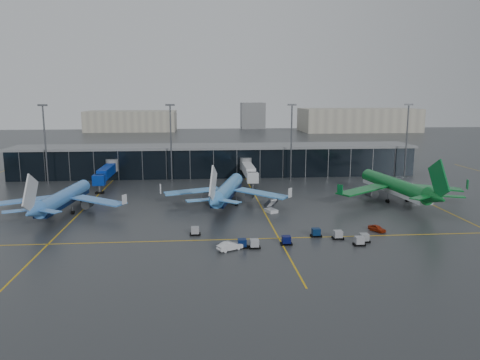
{
  "coord_description": "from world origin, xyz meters",
  "views": [
    {
      "loc": [
        -5.44,
        -104.27,
        28.28
      ],
      "look_at": [
        5.0,
        18.0,
        6.0
      ],
      "focal_mm": 35.0,
      "sensor_mm": 36.0,
      "label": 1
    }
  ],
  "objects": [
    {
      "name": "airliner_arkefly",
      "position": [
        -38.79,
        10.36,
        5.9
      ],
      "size": [
        37.29,
        41.5,
        11.8
      ],
      "primitive_type": null,
      "rotation": [
        0.0,
        0.0,
        -0.1
      ],
      "color": "#4183D8",
      "rests_on": "ground"
    },
    {
      "name": "service_van_white",
      "position": [
        -0.23,
        -21.52,
        0.82
      ],
      "size": [
        5.21,
        3.97,
        1.65
      ],
      "primitive_type": "imported",
      "rotation": [
        0.0,
        0.0,
        2.08
      ],
      "color": "silver",
      "rests_on": "ground"
    },
    {
      "name": "airliner_klm_near",
      "position": [
        1.53,
        16.21,
        6.11
      ],
      "size": [
        43.31,
        46.88,
        12.22
      ],
      "primitive_type": null,
      "rotation": [
        0.0,
        0.0,
        -0.24
      ],
      "color": "#4594E2",
      "rests_on": "ground"
    },
    {
      "name": "taxi_lines",
      "position": [
        10.0,
        10.61,
        0.01
      ],
      "size": [
        220.0,
        120.0,
        0.02
      ],
      "color": "gold",
      "rests_on": "ground"
    },
    {
      "name": "airliner_aer_lingus",
      "position": [
        46.86,
        16.01,
        6.6
      ],
      "size": [
        42.02,
        46.68,
        13.21
      ],
      "primitive_type": null,
      "rotation": [
        0.0,
        0.0,
        0.1
      ],
      "color": "#0C6927",
      "rests_on": "ground"
    },
    {
      "name": "service_van_red",
      "position": [
        31.43,
        -12.05,
        0.68
      ],
      "size": [
        3.33,
        4.25,
        1.35
      ],
      "primitive_type": "imported",
      "rotation": [
        0.0,
        0.0,
        0.51
      ],
      "color": "#9E280C",
      "rests_on": "ground"
    },
    {
      "name": "baggage_carts",
      "position": [
        12.6,
        -17.78,
        0.76
      ],
      "size": [
        35.17,
        10.91,
        1.7
      ],
      "color": "black",
      "rests_on": "ground"
    },
    {
      "name": "mobile_airstair",
      "position": [
        11.62,
        6.07,
        0.77
      ],
      "size": [
        3.29,
        3.81,
        3.45
      ],
      "rotation": [
        0.0,
        0.0,
        0.41
      ],
      "color": "silver",
      "rests_on": "ground"
    },
    {
      "name": "ground",
      "position": [
        0.0,
        0.0,
        0.0
      ],
      "size": [
        600.0,
        600.0,
        0.0
      ],
      "primitive_type": "plane",
      "color": "#282B2D",
      "rests_on": "ground"
    },
    {
      "name": "distant_hangars",
      "position": [
        49.94,
        270.08,
        8.79
      ],
      "size": [
        260.0,
        71.0,
        22.0
      ],
      "color": "#B2AD99",
      "rests_on": "ground"
    },
    {
      "name": "terminal_pier",
      "position": [
        0.0,
        62.0,
        5.42
      ],
      "size": [
        142.0,
        17.0,
        10.7
      ],
      "color": "black",
      "rests_on": "ground"
    },
    {
      "name": "flood_masts",
      "position": [
        5.0,
        50.0,
        13.81
      ],
      "size": [
        203.0,
        0.5,
        25.5
      ],
      "color": "#595B60",
      "rests_on": "ground"
    },
    {
      "name": "jet_bridges",
      "position": [
        -35.0,
        42.99,
        4.55
      ],
      "size": [
        94.0,
        27.5,
        7.2
      ],
      "color": "#595B60",
      "rests_on": "ground"
    }
  ]
}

